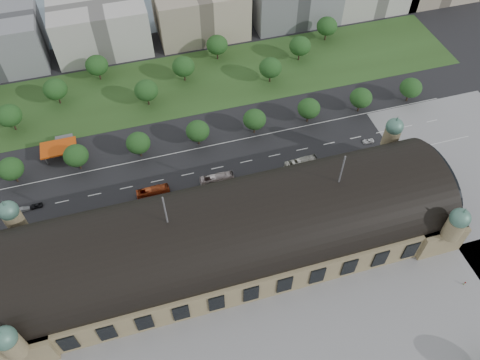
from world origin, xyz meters
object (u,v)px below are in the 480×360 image
object	(u,v)px
bus_mid	(217,179)
parked_car_0	(55,240)
traffic_car_4	(237,180)
parked_car_2	(37,244)
traffic_car_2	(36,206)
parked_car_5	(104,219)
parked_car_3	(113,227)
traffic_car_6	(368,141)
parked_car_6	(95,230)
traffic_car_1	(23,209)
parked_car_4	(91,223)
parked_car_1	(35,245)
petrol_station	(62,145)
bus_east	(301,163)
bus_west	(153,191)
pedestrian_0	(465,283)

from	to	relation	value
bus_mid	parked_car_0	bearing A→B (deg)	100.84
traffic_car_4	parked_car_2	size ratio (longest dim) A/B	0.85
traffic_car_2	bus_mid	world-z (taller)	bus_mid
parked_car_5	parked_car_2	bearing A→B (deg)	-106.88
parked_car_3	parked_car_5	distance (m)	4.98
parked_car_0	parked_car_3	distance (m)	20.23
traffic_car_6	parked_car_5	bearing A→B (deg)	-79.99
traffic_car_6	parked_car_6	size ratio (longest dim) A/B	1.02
traffic_car_1	parked_car_4	xyz separation A→B (m)	(23.18, -13.26, -0.09)
traffic_car_1	parked_car_3	bearing A→B (deg)	-122.04
parked_car_2	traffic_car_2	bearing A→B (deg)	143.41
traffic_car_1	parked_car_1	distance (m)	17.34
parked_car_1	parked_car_4	world-z (taller)	parked_car_1
parked_car_3	petrol_station	bearing A→B (deg)	174.91
parked_car_5	bus_mid	world-z (taller)	bus_mid
traffic_car_6	parked_car_3	xyz separation A→B (m)	(-106.55, -13.21, -0.01)
traffic_car_1	bus_mid	size ratio (longest dim) A/B	0.34
traffic_car_6	parked_car_4	xyz separation A→B (m)	(-114.25, -9.58, -0.02)
parked_car_4	bus_east	bearing A→B (deg)	65.51
traffic_car_1	traffic_car_4	world-z (taller)	traffic_car_1
parked_car_1	bus_west	bearing A→B (deg)	66.27
petrol_station	bus_west	size ratio (longest dim) A/B	1.12
bus_west	parked_car_5	bearing A→B (deg)	109.13
petrol_station	parked_car_5	distance (m)	42.15
traffic_car_2	pedestrian_0	size ratio (longest dim) A/B	2.76
traffic_car_6	parked_car_0	world-z (taller)	parked_car_0
traffic_car_2	bus_east	world-z (taller)	bus_east
parked_car_1	bus_mid	world-z (taller)	bus_mid
bus_east	parked_car_2	bearing A→B (deg)	92.49
parked_car_1	parked_car_5	world-z (taller)	parked_car_5
petrol_station	bus_mid	distance (m)	65.78
traffic_car_2	parked_car_4	xyz separation A→B (m)	(18.70, -13.61, 0.01)
traffic_car_2	parked_car_0	bearing A→B (deg)	17.67
traffic_car_6	parked_car_6	world-z (taller)	parked_car_6
traffic_car_1	bus_east	world-z (taller)	bus_east
traffic_car_6	bus_west	world-z (taller)	bus_west
parked_car_5	pedestrian_0	world-z (taller)	pedestrian_0
traffic_car_1	parked_car_3	world-z (taller)	traffic_car_1
parked_car_0	parked_car_1	bearing A→B (deg)	-124.69
parked_car_5	bus_east	bearing A→B (deg)	66.86
traffic_car_2	parked_car_3	bearing A→B (deg)	54.83
petrol_station	parked_car_5	world-z (taller)	petrol_station
petrol_station	parked_car_3	size ratio (longest dim) A/B	3.67
petrol_station	parked_car_3	distance (m)	46.86
petrol_station	traffic_car_4	size ratio (longest dim) A/B	3.38
traffic_car_4	bus_west	size ratio (longest dim) A/B	0.33
parked_car_3	parked_car_0	bearing A→B (deg)	-113.97
petrol_station	parked_car_2	bearing A→B (deg)	-104.30
bus_west	bus_east	size ratio (longest dim) A/B	0.93
parked_car_0	bus_mid	size ratio (longest dim) A/B	0.37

